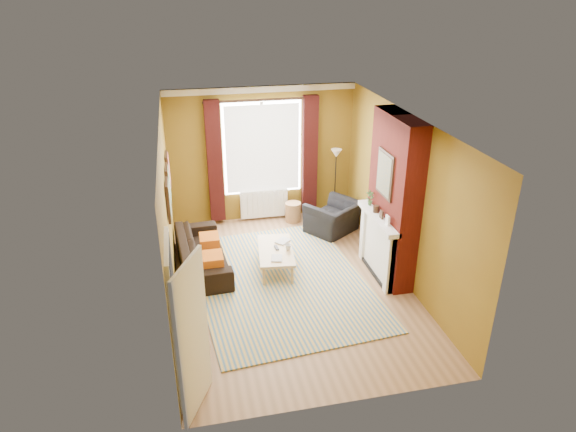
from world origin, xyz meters
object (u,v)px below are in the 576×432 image
object	(u,v)px
sofa	(202,252)
coffee_table	(276,251)
armchair	(333,217)
floor_lamp	(336,164)
wicker_stool	(293,212)

from	to	relation	value
sofa	coffee_table	bearing A→B (deg)	-109.53
armchair	floor_lamp	world-z (taller)	floor_lamp
sofa	floor_lamp	xyz separation A→B (m)	(2.90, 1.51, 0.91)
sofa	floor_lamp	distance (m)	3.39
wicker_stool	armchair	bearing A→B (deg)	-43.94
coffee_table	floor_lamp	distance (m)	2.62
armchair	coffee_table	size ratio (longest dim) A/B	0.78
wicker_stool	floor_lamp	world-z (taller)	floor_lamp
coffee_table	sofa	bearing A→B (deg)	171.01
armchair	sofa	bearing A→B (deg)	-17.16
coffee_table	wicker_stool	distance (m)	2.01
armchair	coffee_table	distance (m)	1.86
wicker_stool	floor_lamp	xyz separation A→B (m)	(0.90, 0.00, 0.99)
sofa	wicker_stool	world-z (taller)	sofa
sofa	coffee_table	world-z (taller)	sofa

